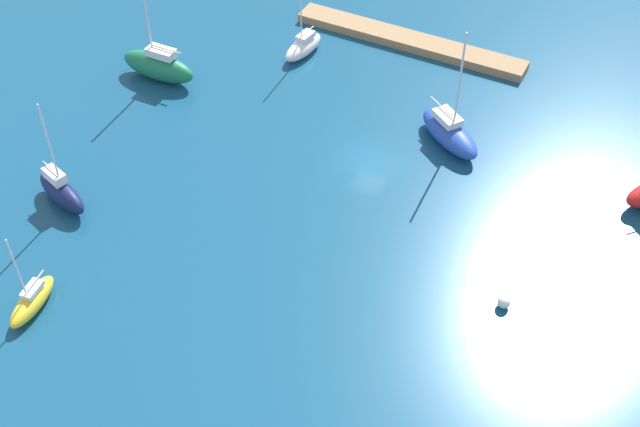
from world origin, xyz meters
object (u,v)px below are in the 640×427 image
Objects in this scene: sailboat_blue_outer_mooring at (450,132)px; sailboat_navy_lone_north at (61,191)px; sailboat_white_west_end at (303,46)px; sailboat_green_east_end at (158,66)px; mooring_buoy_white at (504,302)px; sailboat_yellow_center_basin at (32,301)px; pier_dock at (409,41)px.

sailboat_blue_outer_mooring is 30.57m from sailboat_navy_lone_north.
sailboat_white_west_end is 0.91× the size of sailboat_navy_lone_north.
sailboat_green_east_end is 37.22m from mooring_buoy_white.
sailboat_blue_outer_mooring reaches higher than sailboat_yellow_center_basin.
sailboat_white_west_end is at bearing 36.54° from pier_dock.
pier_dock is 35.11m from sailboat_navy_lone_north.
sailboat_green_east_end is at bearing 118.11° from sailboat_navy_lone_north.
sailboat_navy_lone_north is 33.07m from mooring_buoy_white.
sailboat_green_east_end is at bearing -17.38° from mooring_buoy_white.
sailboat_navy_lone_north is at bearing -159.34° from sailboat_yellow_center_basin.
sailboat_white_west_end is 17.59m from sailboat_blue_outer_mooring.
sailboat_green_east_end is at bearing -38.06° from sailboat_white_west_end.
sailboat_green_east_end is 12.10× the size of mooring_buoy_white.
mooring_buoy_white is (-17.93, 26.37, 0.04)m from pier_dock.
sailboat_green_east_end is (7.74, -25.56, 0.65)m from sailboat_yellow_center_basin.
sailboat_blue_outer_mooring reaches higher than sailboat_white_west_end.
pier_dock is 23.30m from sailboat_green_east_end.
sailboat_yellow_center_basin is 0.63× the size of sailboat_green_east_end.
sailboat_blue_outer_mooring is at bearing 139.85° from sailboat_yellow_center_basin.
sailboat_white_west_end reaches higher than mooring_buoy_white.
sailboat_white_west_end reaches higher than sailboat_yellow_center_basin.
sailboat_white_west_end is 0.80× the size of sailboat_green_east_end.
sailboat_yellow_center_basin is 31.30m from mooring_buoy_white.
sailboat_blue_outer_mooring is at bearing 125.41° from pier_dock.
sailboat_blue_outer_mooring is at bearing 58.96° from sailboat_navy_lone_north.
pier_dock is 41.99m from sailboat_yellow_center_basin.
sailboat_yellow_center_basin is 26.71m from sailboat_green_east_end.
sailboat_yellow_center_basin is at bearing 4.74° from sailboat_white_west_end.
pier_dock is 25.12× the size of mooring_buoy_white.
sailboat_green_east_end reaches higher than mooring_buoy_white.
sailboat_yellow_center_basin is (9.84, 40.82, 0.34)m from pier_dock.
sailboat_navy_lone_north is (23.15, 19.96, 0.11)m from sailboat_blue_outer_mooring.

